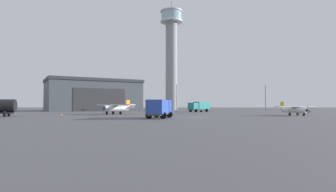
{
  "coord_description": "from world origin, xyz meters",
  "views": [
    {
      "loc": [
        -4.44,
        -45.96,
        1.99
      ],
      "look_at": [
        -3.37,
        32.85,
        4.57
      ],
      "focal_mm": 30.04,
      "sensor_mm": 36.0,
      "label": 1
    }
  ],
  "objects_px": {
    "light_post_west": "(265,95)",
    "control_tower": "(171,51)",
    "airplane_silver": "(116,108)",
    "light_post_east": "(177,95)",
    "airplane_white": "(294,109)",
    "truck_box_teal": "(199,106)",
    "truck_box_blue": "(159,108)",
    "car_white": "(304,110)",
    "traffic_cone_near_left": "(62,115)"
  },
  "relations": [
    {
      "from": "light_post_west",
      "to": "control_tower",
      "type": "bearing_deg",
      "value": 150.33
    },
    {
      "from": "airplane_silver",
      "to": "light_post_east",
      "type": "height_order",
      "value": "light_post_east"
    },
    {
      "from": "airplane_white",
      "to": "truck_box_teal",
      "type": "relative_size",
      "value": 1.28
    },
    {
      "from": "truck_box_blue",
      "to": "control_tower",
      "type": "bearing_deg",
      "value": 9.29
    },
    {
      "from": "airplane_silver",
      "to": "light_post_east",
      "type": "distance_m",
      "value": 38.37
    },
    {
      "from": "car_white",
      "to": "truck_box_teal",
      "type": "bearing_deg",
      "value": 93.45
    },
    {
      "from": "light_post_east",
      "to": "car_white",
      "type": "bearing_deg",
      "value": -26.28
    },
    {
      "from": "control_tower",
      "to": "light_post_east",
      "type": "relative_size",
      "value": 4.85
    },
    {
      "from": "light_post_west",
      "to": "truck_box_teal",
      "type": "bearing_deg",
      "value": -152.17
    },
    {
      "from": "truck_box_teal",
      "to": "light_post_west",
      "type": "height_order",
      "value": "light_post_west"
    },
    {
      "from": "airplane_silver",
      "to": "traffic_cone_near_left",
      "type": "bearing_deg",
      "value": 2.83
    },
    {
      "from": "light_post_west",
      "to": "light_post_east",
      "type": "xyz_separation_m",
      "value": [
        -30.45,
        0.61,
        -0.05
      ]
    },
    {
      "from": "truck_box_teal",
      "to": "traffic_cone_near_left",
      "type": "relative_size",
      "value": 11.98
    },
    {
      "from": "airplane_silver",
      "to": "light_post_west",
      "type": "relative_size",
      "value": 1.01
    },
    {
      "from": "airplane_white",
      "to": "light_post_east",
      "type": "distance_m",
      "value": 47.74
    },
    {
      "from": "car_white",
      "to": "traffic_cone_near_left",
      "type": "distance_m",
      "value": 64.49
    },
    {
      "from": "light_post_east",
      "to": "light_post_west",
      "type": "bearing_deg",
      "value": -1.15
    },
    {
      "from": "traffic_cone_near_left",
      "to": "truck_box_blue",
      "type": "bearing_deg",
      "value": -22.22
    },
    {
      "from": "truck_box_teal",
      "to": "car_white",
      "type": "relative_size",
      "value": 1.51
    },
    {
      "from": "truck_box_teal",
      "to": "airplane_white",
      "type": "bearing_deg",
      "value": 74.35
    },
    {
      "from": "car_white",
      "to": "light_post_east",
      "type": "relative_size",
      "value": 0.5
    },
    {
      "from": "airplane_silver",
      "to": "traffic_cone_near_left",
      "type": "distance_m",
      "value": 13.54
    },
    {
      "from": "airplane_white",
      "to": "control_tower",
      "type": "bearing_deg",
      "value": 178.13
    },
    {
      "from": "control_tower",
      "to": "truck_box_teal",
      "type": "relative_size",
      "value": 6.44
    },
    {
      "from": "airplane_white",
      "to": "traffic_cone_near_left",
      "type": "height_order",
      "value": "airplane_white"
    },
    {
      "from": "light_post_east",
      "to": "airplane_silver",
      "type": "bearing_deg",
      "value": -112.44
    },
    {
      "from": "control_tower",
      "to": "traffic_cone_near_left",
      "type": "bearing_deg",
      "value": -108.24
    },
    {
      "from": "airplane_white",
      "to": "airplane_silver",
      "type": "height_order",
      "value": "airplane_silver"
    },
    {
      "from": "traffic_cone_near_left",
      "to": "control_tower",
      "type": "bearing_deg",
      "value": 71.76
    },
    {
      "from": "airplane_white",
      "to": "car_white",
      "type": "height_order",
      "value": "airplane_white"
    },
    {
      "from": "airplane_white",
      "to": "truck_box_teal",
      "type": "bearing_deg",
      "value": -175.69
    },
    {
      "from": "control_tower",
      "to": "truck_box_teal",
      "type": "bearing_deg",
      "value": -76.46
    },
    {
      "from": "truck_box_teal",
      "to": "traffic_cone_near_left",
      "type": "height_order",
      "value": "truck_box_teal"
    },
    {
      "from": "airplane_white",
      "to": "traffic_cone_near_left",
      "type": "relative_size",
      "value": 15.32
    },
    {
      "from": "truck_box_teal",
      "to": "truck_box_blue",
      "type": "relative_size",
      "value": 0.93
    },
    {
      "from": "car_white",
      "to": "light_post_west",
      "type": "bearing_deg",
      "value": 27.46
    },
    {
      "from": "airplane_silver",
      "to": "car_white",
      "type": "relative_size",
      "value": 2.03
    },
    {
      "from": "control_tower",
      "to": "airplane_white",
      "type": "relative_size",
      "value": 5.03
    },
    {
      "from": "airplane_white",
      "to": "car_white",
      "type": "relative_size",
      "value": 1.93
    },
    {
      "from": "light_post_west",
      "to": "light_post_east",
      "type": "bearing_deg",
      "value": 178.85
    },
    {
      "from": "truck_box_blue",
      "to": "traffic_cone_near_left",
      "type": "height_order",
      "value": "truck_box_blue"
    },
    {
      "from": "truck_box_teal",
      "to": "light_post_west",
      "type": "bearing_deg",
      "value": 166.09
    },
    {
      "from": "airplane_white",
      "to": "light_post_east",
      "type": "bearing_deg",
      "value": -176.17
    },
    {
      "from": "control_tower",
      "to": "car_white",
      "type": "xyz_separation_m",
      "value": [
        36.65,
        -34.93,
        -23.26
      ]
    },
    {
      "from": "airplane_white",
      "to": "airplane_silver",
      "type": "distance_m",
      "value": 35.94
    },
    {
      "from": "control_tower",
      "to": "car_white",
      "type": "bearing_deg",
      "value": -43.63
    },
    {
      "from": "car_white",
      "to": "traffic_cone_near_left",
      "type": "height_order",
      "value": "car_white"
    },
    {
      "from": "truck_box_teal",
      "to": "truck_box_blue",
      "type": "xyz_separation_m",
      "value": [
        -11.09,
        -39.95,
        -0.05
      ]
    },
    {
      "from": "light_post_east",
      "to": "traffic_cone_near_left",
      "type": "distance_m",
      "value": 51.66
    },
    {
      "from": "truck_box_blue",
      "to": "light_post_east",
      "type": "height_order",
      "value": "light_post_east"
    }
  ]
}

